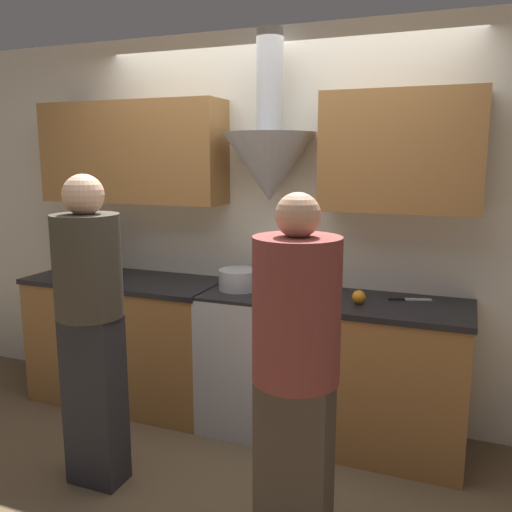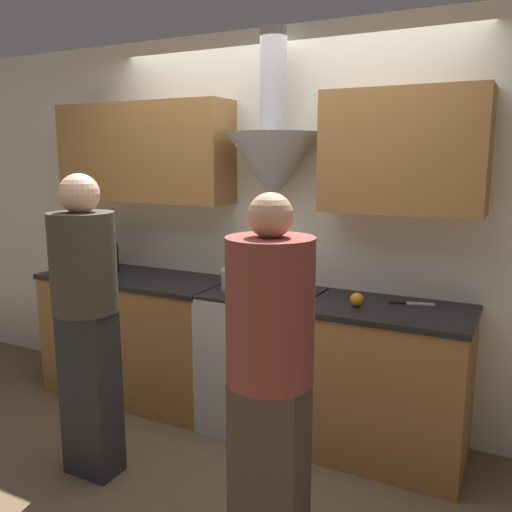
% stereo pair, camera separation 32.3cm
% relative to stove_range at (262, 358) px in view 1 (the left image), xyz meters
% --- Properties ---
extents(ground_plane, '(12.00, 12.00, 0.00)m').
position_rel_stove_range_xyz_m(ground_plane, '(0.00, -0.31, -0.46)').
color(ground_plane, brown).
extents(wall_back, '(8.40, 0.60, 2.60)m').
position_rel_stove_range_xyz_m(wall_back, '(-0.08, 0.26, 1.01)').
color(wall_back, silver).
rests_on(wall_back, ground_plane).
extents(counter_left, '(1.40, 0.62, 0.92)m').
position_rel_stove_range_xyz_m(counter_left, '(-1.04, -0.00, -0.00)').
color(counter_left, '#9E6B38').
rests_on(counter_left, ground_plane).
extents(counter_right, '(0.95, 0.62, 0.92)m').
position_rel_stove_range_xyz_m(counter_right, '(0.82, -0.00, -0.00)').
color(counter_right, '#9E6B38').
rests_on(counter_right, ground_plane).
extents(stove_range, '(0.70, 0.60, 0.92)m').
position_rel_stove_range_xyz_m(stove_range, '(0.00, 0.00, 0.00)').
color(stove_range, '#B7BABC').
rests_on(stove_range, ground_plane).
extents(wine_bottle_0, '(0.07, 0.07, 0.31)m').
position_rel_stove_range_xyz_m(wine_bottle_0, '(-1.65, -0.01, 0.58)').
color(wine_bottle_0, black).
rests_on(wine_bottle_0, counter_left).
extents(wine_bottle_1, '(0.07, 0.07, 0.34)m').
position_rel_stove_range_xyz_m(wine_bottle_1, '(-1.55, 0.00, 0.59)').
color(wine_bottle_1, black).
rests_on(wine_bottle_1, counter_left).
extents(wine_bottle_2, '(0.07, 0.07, 0.31)m').
position_rel_stove_range_xyz_m(wine_bottle_2, '(-1.45, -0.01, 0.58)').
color(wine_bottle_2, black).
rests_on(wine_bottle_2, counter_left).
extents(wine_bottle_3, '(0.07, 0.07, 0.33)m').
position_rel_stove_range_xyz_m(wine_bottle_3, '(-1.36, 0.01, 0.59)').
color(wine_bottle_3, black).
rests_on(wine_bottle_3, counter_left).
extents(wine_bottle_4, '(0.08, 0.08, 0.34)m').
position_rel_stove_range_xyz_m(wine_bottle_4, '(-1.26, 0.01, 0.59)').
color(wine_bottle_4, black).
rests_on(wine_bottle_4, counter_left).
extents(stock_pot, '(0.26, 0.26, 0.13)m').
position_rel_stove_range_xyz_m(stock_pot, '(-0.16, -0.00, 0.52)').
color(stock_pot, '#B7BABC').
rests_on(stock_pot, stove_range).
extents(mixing_bowl, '(0.26, 0.26, 0.09)m').
position_rel_stove_range_xyz_m(mixing_bowl, '(0.16, -0.03, 0.50)').
color(mixing_bowl, '#B7BABC').
rests_on(mixing_bowl, stove_range).
extents(orange_fruit, '(0.08, 0.08, 0.08)m').
position_rel_stove_range_xyz_m(orange_fruit, '(0.64, -0.06, 0.50)').
color(orange_fruit, orange).
rests_on(orange_fruit, counter_right).
extents(chefs_knife, '(0.25, 0.10, 0.01)m').
position_rel_stove_range_xyz_m(chefs_knife, '(0.91, 0.13, 0.46)').
color(chefs_knife, silver).
rests_on(chefs_knife, counter_right).
extents(person_foreground_left, '(0.35, 0.35, 1.69)m').
position_rel_stove_range_xyz_m(person_foreground_left, '(-0.61, -0.93, 0.47)').
color(person_foreground_left, '#28282D').
rests_on(person_foreground_left, ground_plane).
extents(person_foreground_right, '(0.37, 0.37, 1.64)m').
position_rel_stove_range_xyz_m(person_foreground_right, '(0.57, -1.08, 0.43)').
color(person_foreground_right, '#473D33').
rests_on(person_foreground_right, ground_plane).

